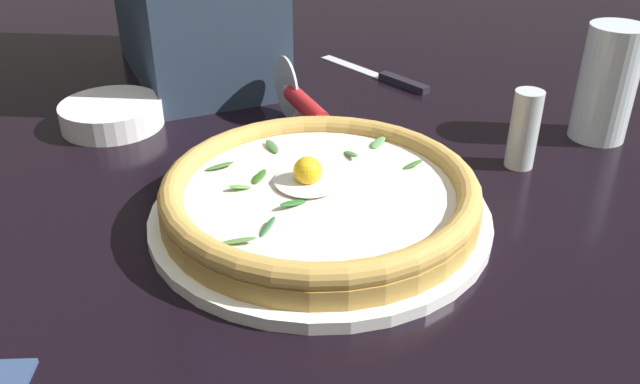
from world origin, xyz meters
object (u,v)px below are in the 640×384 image
(side_bowl, at_px, (112,114))
(drinking_glass, at_px, (605,92))
(table_knife, at_px, (388,78))
(pepper_shaker, at_px, (524,129))
(pizza, at_px, (320,193))
(pizza_cutter, at_px, (300,100))

(side_bowl, distance_m, drinking_glass, 0.61)
(table_knife, xyz_separation_m, pepper_shaker, (0.30, -0.03, 0.04))
(pizza, bearing_deg, drinking_glass, 88.83)
(pizza, height_order, drinking_glass, drinking_glass)
(side_bowl, relative_size, pizza_cutter, 0.82)
(pizza, distance_m, drinking_glass, 0.39)
(side_bowl, relative_size, table_knife, 0.58)
(pepper_shaker, bearing_deg, pizza, -93.38)
(pepper_shaker, bearing_deg, table_knife, 173.50)
(pizza_cutter, distance_m, drinking_glass, 0.37)
(pizza, distance_m, table_knife, 0.41)
(pizza, relative_size, drinking_glass, 2.20)
(pizza_cutter, distance_m, table_knife, 0.22)
(pizza_cutter, xyz_separation_m, drinking_glass, (0.20, 0.30, 0.02))
(pepper_shaker, bearing_deg, drinking_glass, 92.90)
(pizza, xyz_separation_m, drinking_glass, (0.01, 0.39, 0.03))
(table_knife, bearing_deg, pizza, -45.18)
(pizza_cutter, distance_m, pepper_shaker, 0.27)
(table_knife, xyz_separation_m, drinking_glass, (0.29, 0.10, 0.06))
(side_bowl, bearing_deg, pepper_shaker, 46.74)
(table_knife, relative_size, drinking_glass, 1.57)
(table_knife, bearing_deg, pizza_cutter, -65.72)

